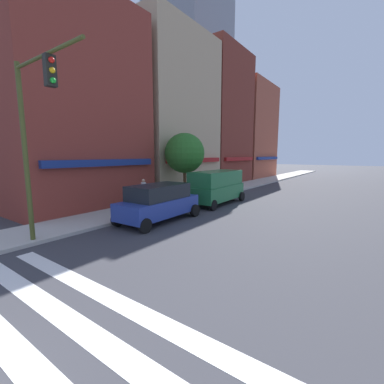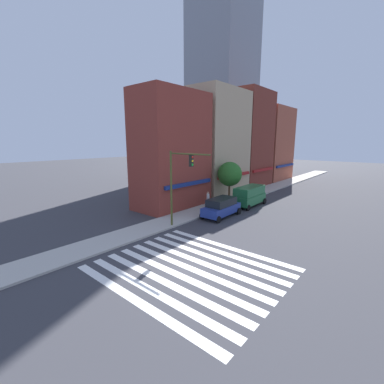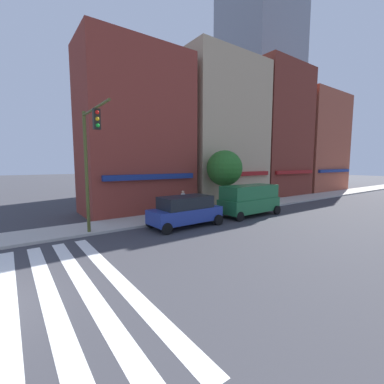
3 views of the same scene
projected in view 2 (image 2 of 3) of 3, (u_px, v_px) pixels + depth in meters
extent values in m
plane|color=#38383D|center=(191.00, 268.00, 15.61)|extent=(200.00, 200.00, 0.00)
cube|color=#B2ADA3|center=(119.00, 238.00, 20.35)|extent=(120.00, 3.00, 0.15)
cube|color=silver|center=(135.00, 300.00, 12.50)|extent=(0.53, 10.80, 0.01)
cube|color=silver|center=(152.00, 291.00, 13.28)|extent=(0.53, 10.80, 0.01)
cube|color=silver|center=(166.00, 282.00, 14.06)|extent=(0.53, 10.80, 0.01)
cube|color=silver|center=(179.00, 275.00, 14.83)|extent=(0.53, 10.80, 0.01)
cube|color=silver|center=(191.00, 268.00, 15.61)|extent=(0.53, 10.80, 0.01)
cube|color=silver|center=(201.00, 262.00, 16.39)|extent=(0.53, 10.80, 0.01)
cube|color=silver|center=(211.00, 257.00, 17.16)|extent=(0.53, 10.80, 0.01)
cube|color=silver|center=(219.00, 252.00, 17.94)|extent=(0.53, 10.80, 0.01)
cube|color=silver|center=(227.00, 247.00, 18.72)|extent=(0.53, 10.80, 0.01)
cube|color=maroon|center=(172.00, 151.00, 29.21)|extent=(8.73, 5.00, 13.08)
cube|color=navy|center=(189.00, 184.00, 28.22)|extent=(7.42, 0.30, 0.40)
cube|color=tan|center=(219.00, 143.00, 36.24)|extent=(9.28, 5.00, 14.62)
cube|color=maroon|center=(235.00, 175.00, 35.40)|extent=(7.88, 0.30, 0.40)
cube|color=maroon|center=(250.00, 140.00, 42.93)|extent=(8.39, 5.00, 15.71)
cube|color=maroon|center=(263.00, 170.00, 42.20)|extent=(7.13, 0.30, 0.40)
cube|color=#9E4C38|center=(273.00, 144.00, 50.32)|extent=(9.68, 5.00, 13.94)
cube|color=navy|center=(285.00, 165.00, 49.41)|extent=(8.23, 0.30, 0.40)
cube|color=gray|center=(224.00, 34.00, 61.17)|extent=(14.54, 12.73, 65.59)
cylinder|color=#474C1E|center=(171.00, 190.00, 22.65)|extent=(0.18, 0.18, 6.79)
cylinder|color=#474C1E|center=(189.00, 154.00, 20.69)|extent=(0.12, 4.21, 0.12)
cube|color=black|center=(191.00, 161.00, 20.66)|extent=(0.32, 0.24, 0.95)
sphere|color=red|center=(192.00, 157.00, 20.52)|extent=(0.18, 0.18, 0.18)
sphere|color=#EAAD14|center=(192.00, 161.00, 20.58)|extent=(0.18, 0.18, 0.18)
sphere|color=green|center=(192.00, 165.00, 20.64)|extent=(0.18, 0.18, 0.18)
cube|color=navy|center=(221.00, 209.00, 26.17)|extent=(4.75, 2.03, 0.85)
cube|color=black|center=(221.00, 202.00, 26.01)|extent=(3.34, 1.84, 0.75)
cylinder|color=black|center=(202.00, 216.00, 25.40)|extent=(0.68, 0.22, 0.68)
cylinder|color=black|center=(218.00, 220.00, 24.20)|extent=(0.68, 0.22, 0.68)
cylinder|color=black|center=(224.00, 208.00, 28.31)|extent=(0.68, 0.22, 0.68)
cylinder|color=black|center=(239.00, 211.00, 27.11)|extent=(0.68, 0.22, 0.68)
cube|color=#1E6638|center=(249.00, 199.00, 30.62)|extent=(5.05, 2.13, 1.00)
cube|color=#1E6638|center=(250.00, 191.00, 30.43)|extent=(4.80, 1.96, 1.00)
cylinder|color=black|center=(233.00, 205.00, 29.79)|extent=(0.68, 0.22, 0.68)
cylinder|color=black|center=(248.00, 208.00, 28.52)|extent=(0.68, 0.22, 0.68)
cylinder|color=black|center=(250.00, 199.00, 32.92)|extent=(0.68, 0.22, 0.68)
cylinder|color=black|center=(264.00, 201.00, 31.65)|extent=(0.68, 0.22, 0.68)
cylinder|color=#23232D|center=(208.00, 203.00, 29.62)|extent=(0.26, 0.26, 0.85)
cylinder|color=silver|center=(208.00, 197.00, 29.47)|extent=(0.32, 0.32, 0.70)
sphere|color=tan|center=(208.00, 193.00, 29.38)|extent=(0.22, 0.22, 0.22)
cylinder|color=brown|center=(229.00, 192.00, 32.26)|extent=(0.24, 0.24, 2.39)
sphere|color=#286623|center=(230.00, 174.00, 31.82)|extent=(3.03, 3.03, 3.03)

